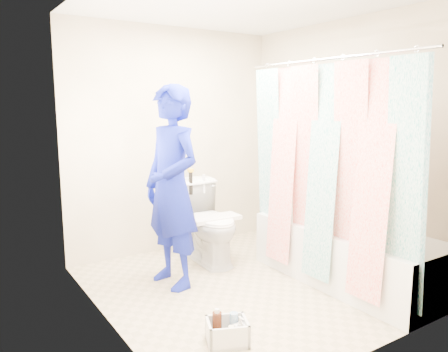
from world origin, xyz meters
TOP-DOWN VIEW (x-y plane):
  - floor at (0.00, 0.00)m, footprint 2.60×2.60m
  - ceiling at (0.00, 0.00)m, footprint 2.40×2.60m
  - wall_back at (0.00, 1.30)m, footprint 2.40×0.02m
  - wall_front at (0.00, -1.30)m, footprint 2.40×0.02m
  - wall_left at (-1.20, 0.00)m, footprint 0.02×2.60m
  - wall_right at (1.20, 0.00)m, footprint 0.02×2.60m
  - bathtub at (0.85, -0.43)m, footprint 0.70×1.75m
  - curtain_rod at (0.52, -0.43)m, footprint 0.02×1.90m
  - shower_curtain at (0.52, -0.43)m, footprint 0.06×1.75m
  - toilet at (0.08, 0.70)m, footprint 0.50×0.83m
  - tank_lid at (0.07, 0.57)m, footprint 0.51×0.24m
  - tank_internals at (0.04, 0.93)m, footprint 0.20×0.07m
  - plumber at (-0.48, 0.39)m, footprint 0.51×0.70m
  - cleaning_caddy at (-0.63, -0.71)m, footprint 0.33×0.31m

SIDE VIEW (x-z plane):
  - floor at x=0.00m, z-range 0.00..0.00m
  - cleaning_caddy at x=-0.63m, z-range -0.03..0.18m
  - bathtub at x=0.85m, z-range 0.02..0.52m
  - toilet at x=0.08m, z-range 0.00..0.82m
  - tank_lid at x=0.07m, z-range 0.46..0.50m
  - tank_internals at x=0.04m, z-range 0.68..0.94m
  - plumber at x=-0.48m, z-range 0.00..1.76m
  - shower_curtain at x=0.52m, z-range 0.12..1.92m
  - wall_back at x=0.00m, z-range 0.00..2.40m
  - wall_front at x=0.00m, z-range 0.00..2.40m
  - wall_left at x=-1.20m, z-range 0.00..2.40m
  - wall_right at x=1.20m, z-range 0.00..2.40m
  - curtain_rod at x=0.52m, z-range 1.94..1.96m
  - ceiling at x=0.00m, z-range 2.39..2.41m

